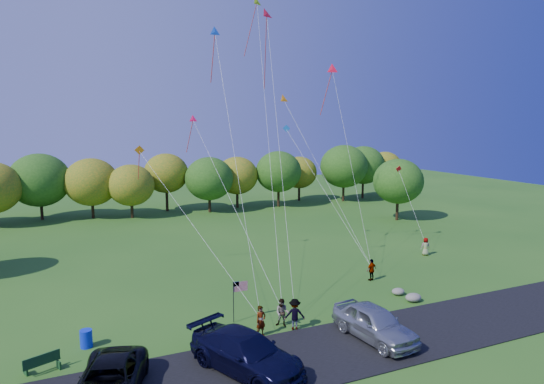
{
  "coord_description": "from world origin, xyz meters",
  "views": [
    {
      "loc": [
        -13.5,
        -24.43,
        11.9
      ],
      "look_at": [
        0.17,
        6.0,
        7.01
      ],
      "focal_mm": 32.0,
      "sensor_mm": 36.0,
      "label": 1
    }
  ],
  "objects_px": {
    "flyer_c": "(295,314)",
    "park_bench": "(42,363)",
    "flyer_a": "(261,321)",
    "flyer_d": "(372,270)",
    "flyer_e": "(426,247)",
    "minivan_navy": "(246,353)",
    "flyer_b": "(282,313)",
    "trash_barrel": "(86,339)",
    "minivan_silver": "(374,323)",
    "minivan_dark": "(109,382)"
  },
  "relations": [
    {
      "from": "minivan_navy",
      "to": "flyer_e",
      "type": "distance_m",
      "value": 25.32
    },
    {
      "from": "flyer_b",
      "to": "trash_barrel",
      "type": "xyz_separation_m",
      "value": [
        -10.64,
        1.85,
        -0.35
      ]
    },
    {
      "from": "minivan_navy",
      "to": "flyer_a",
      "type": "bearing_deg",
      "value": 33.26
    },
    {
      "from": "flyer_a",
      "to": "minivan_dark",
      "type": "bearing_deg",
      "value": -173.2
    },
    {
      "from": "minivan_dark",
      "to": "minivan_silver",
      "type": "distance_m",
      "value": 13.87
    },
    {
      "from": "minivan_navy",
      "to": "flyer_e",
      "type": "height_order",
      "value": "minivan_navy"
    },
    {
      "from": "flyer_e",
      "to": "flyer_d",
      "type": "bearing_deg",
      "value": 44.2
    },
    {
      "from": "flyer_e",
      "to": "trash_barrel",
      "type": "distance_m",
      "value": 29.58
    },
    {
      "from": "flyer_a",
      "to": "flyer_d",
      "type": "relative_size",
      "value": 1.06
    },
    {
      "from": "minivan_navy",
      "to": "minivan_silver",
      "type": "height_order",
      "value": "minivan_silver"
    },
    {
      "from": "flyer_a",
      "to": "flyer_c",
      "type": "bearing_deg",
      "value": -14.03
    },
    {
      "from": "flyer_c",
      "to": "flyer_e",
      "type": "xyz_separation_m",
      "value": [
        17.74,
        9.14,
        -0.11
      ]
    },
    {
      "from": "flyer_a",
      "to": "flyer_c",
      "type": "distance_m",
      "value": 2.11
    },
    {
      "from": "trash_barrel",
      "to": "minivan_dark",
      "type": "bearing_deg",
      "value": -84.13
    },
    {
      "from": "minivan_silver",
      "to": "trash_barrel",
      "type": "bearing_deg",
      "value": 152.96
    },
    {
      "from": "minivan_navy",
      "to": "trash_barrel",
      "type": "xyz_separation_m",
      "value": [
        -6.82,
        5.9,
        -0.5
      ]
    },
    {
      "from": "minivan_dark",
      "to": "flyer_b",
      "type": "xyz_separation_m",
      "value": [
        10.05,
        3.89,
        -0.04
      ]
    },
    {
      "from": "flyer_a",
      "to": "trash_barrel",
      "type": "bearing_deg",
      "value": 150.17
    },
    {
      "from": "flyer_a",
      "to": "flyer_b",
      "type": "relative_size",
      "value": 1.06
    },
    {
      "from": "minivan_navy",
      "to": "flyer_a",
      "type": "xyz_separation_m",
      "value": [
        2.17,
        3.35,
        -0.1
      ]
    },
    {
      "from": "minivan_navy",
      "to": "trash_barrel",
      "type": "distance_m",
      "value": 9.03
    },
    {
      "from": "flyer_c",
      "to": "park_bench",
      "type": "height_order",
      "value": "flyer_c"
    },
    {
      "from": "flyer_b",
      "to": "trash_barrel",
      "type": "relative_size",
      "value": 1.73
    },
    {
      "from": "minivan_dark",
      "to": "trash_barrel",
      "type": "xyz_separation_m",
      "value": [
        -0.59,
        5.74,
        -0.38
      ]
    },
    {
      "from": "flyer_d",
      "to": "flyer_b",
      "type": "bearing_deg",
      "value": 13.13
    },
    {
      "from": "flyer_c",
      "to": "minivan_silver",
      "type": "bearing_deg",
      "value": 159.85
    },
    {
      "from": "minivan_dark",
      "to": "flyer_e",
      "type": "relative_size",
      "value": 3.6
    },
    {
      "from": "flyer_d",
      "to": "trash_barrel",
      "type": "bearing_deg",
      "value": -4.75
    },
    {
      "from": "flyer_e",
      "to": "minivan_silver",
      "type": "bearing_deg",
      "value": 60.57
    },
    {
      "from": "park_bench",
      "to": "trash_barrel",
      "type": "distance_m",
      "value": 2.87
    },
    {
      "from": "minivan_silver",
      "to": "flyer_e",
      "type": "height_order",
      "value": "minivan_silver"
    },
    {
      "from": "flyer_a",
      "to": "flyer_e",
      "type": "height_order",
      "value": "flyer_a"
    },
    {
      "from": "minivan_dark",
      "to": "minivan_silver",
      "type": "xyz_separation_m",
      "value": [
        13.87,
        0.19,
        0.13
      ]
    },
    {
      "from": "minivan_dark",
      "to": "flyer_c",
      "type": "xyz_separation_m",
      "value": [
        10.51,
        3.2,
        0.05
      ]
    },
    {
      "from": "minivan_silver",
      "to": "flyer_c",
      "type": "xyz_separation_m",
      "value": [
        -3.36,
        3.0,
        -0.07
      ]
    },
    {
      "from": "minivan_navy",
      "to": "flyer_e",
      "type": "relative_size",
      "value": 3.96
    },
    {
      "from": "minivan_silver",
      "to": "trash_barrel",
      "type": "height_order",
      "value": "minivan_silver"
    },
    {
      "from": "flyer_b",
      "to": "flyer_a",
      "type": "bearing_deg",
      "value": -116.37
    },
    {
      "from": "minivan_navy",
      "to": "flyer_b",
      "type": "xyz_separation_m",
      "value": [
        3.82,
        4.05,
        -0.15
      ]
    },
    {
      "from": "minivan_silver",
      "to": "flyer_d",
      "type": "distance_m",
      "value": 10.22
    },
    {
      "from": "minivan_navy",
      "to": "park_bench",
      "type": "bearing_deg",
      "value": 132.31
    },
    {
      "from": "flyer_c",
      "to": "park_bench",
      "type": "xyz_separation_m",
      "value": [
        -13.19,
        0.58,
        -0.4
      ]
    },
    {
      "from": "flyer_d",
      "to": "park_bench",
      "type": "bearing_deg",
      "value": -0.61
    },
    {
      "from": "park_bench",
      "to": "flyer_e",
      "type": "bearing_deg",
      "value": -6.42
    },
    {
      "from": "minivan_dark",
      "to": "flyer_a",
      "type": "xyz_separation_m",
      "value": [
        8.4,
        3.2,
        0.01
      ]
    },
    {
      "from": "flyer_c",
      "to": "park_bench",
      "type": "distance_m",
      "value": 13.21
    },
    {
      "from": "flyer_e",
      "to": "flyer_a",
      "type": "bearing_deg",
      "value": 45.1
    },
    {
      "from": "minivan_navy",
      "to": "flyer_c",
      "type": "distance_m",
      "value": 5.44
    },
    {
      "from": "minivan_navy",
      "to": "flyer_d",
      "type": "xyz_separation_m",
      "value": [
        13.49,
        8.73,
        -0.15
      ]
    },
    {
      "from": "trash_barrel",
      "to": "flyer_b",
      "type": "bearing_deg",
      "value": -9.85
    }
  ]
}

